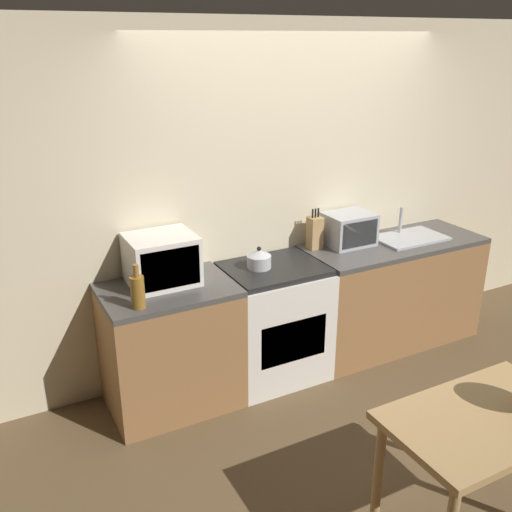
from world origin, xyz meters
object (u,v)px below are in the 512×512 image
(kettle, at_px, (259,259))
(dining_table, at_px, (483,434))
(microwave, at_px, (162,260))
(bottle, at_px, (138,291))
(stove_range, at_px, (273,322))
(toaster_oven, at_px, (349,229))

(kettle, xyz_separation_m, dining_table, (0.26, -1.86, -0.32))
(microwave, height_order, bottle, microwave)
(dining_table, bearing_deg, stove_range, 94.63)
(toaster_oven, height_order, dining_table, toaster_oven)
(stove_range, bearing_deg, kettle, 165.10)
(microwave, relative_size, bottle, 1.57)
(kettle, bearing_deg, bottle, -166.74)
(microwave, bearing_deg, stove_range, -6.76)
(microwave, distance_m, toaster_oven, 1.57)
(bottle, relative_size, dining_table, 0.29)
(stove_range, bearing_deg, toaster_oven, 10.18)
(kettle, height_order, toaster_oven, toaster_oven)
(toaster_oven, bearing_deg, kettle, -172.88)
(microwave, relative_size, dining_table, 0.45)
(microwave, relative_size, toaster_oven, 1.19)
(kettle, bearing_deg, microwave, 174.51)
(microwave, distance_m, dining_table, 2.20)
(stove_range, height_order, toaster_oven, toaster_oven)
(toaster_oven, distance_m, dining_table, 2.10)
(kettle, distance_m, dining_table, 1.91)
(stove_range, relative_size, microwave, 2.01)
(stove_range, distance_m, microwave, 1.03)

